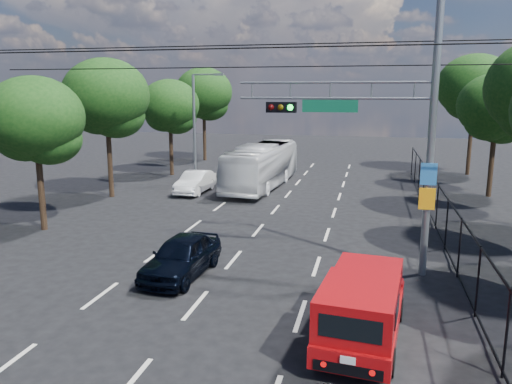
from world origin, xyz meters
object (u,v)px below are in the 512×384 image
(signal_mast, at_px, (393,115))
(white_van, at_px, (195,182))
(red_pickup, at_px, (363,306))
(navy_hatchback, at_px, (182,256))
(white_bus, at_px, (262,165))

(signal_mast, relative_size, white_van, 2.43)
(signal_mast, xyz_separation_m, red_pickup, (-0.64, -5.06, -4.32))
(red_pickup, bearing_deg, white_van, 121.92)
(signal_mast, height_order, red_pickup, signal_mast)
(signal_mast, distance_m, navy_hatchback, 8.18)
(red_pickup, height_order, white_bus, white_bus)
(red_pickup, height_order, navy_hatchback, red_pickup)
(red_pickup, xyz_separation_m, white_van, (-10.14, 16.28, -0.28))
(red_pickup, xyz_separation_m, navy_hatchback, (-5.88, 3.17, -0.25))
(red_pickup, relative_size, white_van, 1.23)
(navy_hatchback, distance_m, white_van, 13.78)
(signal_mast, height_order, navy_hatchback, signal_mast)
(white_van, bearing_deg, signal_mast, -45.23)
(red_pickup, distance_m, white_bus, 20.08)
(signal_mast, relative_size, white_bus, 0.96)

